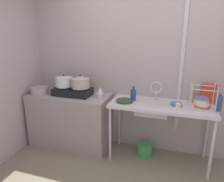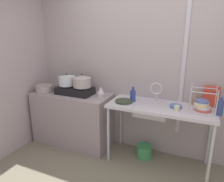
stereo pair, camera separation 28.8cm
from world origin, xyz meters
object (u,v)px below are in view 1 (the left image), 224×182
object	(u,v)px
bottle_by_sink	(133,95)
bottle_by_rack	(219,104)
stove	(73,91)
pot_beside_stove	(40,90)
percolator	(100,92)
dish_rack	(202,103)
pot_on_left_burner	(64,81)
pot_on_right_burner	(80,82)
utensil_jar	(194,99)
faucet	(156,88)
small_bowl_on_drainboard	(176,104)
frying_pan	(125,101)
sink_basin	(152,109)
cup_by_rack	(178,106)
cereal_box	(208,94)
bucket_on_floor	(145,149)

from	to	relation	value
bottle_by_sink	bottle_by_rack	distance (m)	1.08
stove	pot_beside_stove	size ratio (longest dim) A/B	2.09
percolator	dish_rack	distance (m)	1.39
pot_on_left_burner	bottle_by_sink	distance (m)	1.08
pot_on_right_burner	bottle_by_sink	world-z (taller)	pot_on_right_burner
stove	utensil_jar	world-z (taller)	utensil_jar
pot_on_right_burner	pot_beside_stove	xyz separation A→B (m)	(-0.67, -0.09, -0.17)
faucet	small_bowl_on_drainboard	bearing A→B (deg)	-18.49
faucet	frying_pan	world-z (taller)	faucet
sink_basin	cup_by_rack	bearing A→B (deg)	-15.57
stove	frying_pan	xyz separation A→B (m)	(0.84, -0.06, -0.05)
frying_pan	bottle_by_sink	world-z (taller)	bottle_by_sink
percolator	bottle_by_sink	distance (m)	0.50
stove	percolator	size ratio (longest dim) A/B	3.65
bottle_by_rack	sink_basin	bearing A→B (deg)	176.82
bottle_by_sink	cereal_box	xyz separation A→B (m)	(0.99, 0.20, 0.05)
percolator	small_bowl_on_drainboard	distance (m)	1.08
faucet	cereal_box	distance (m)	0.70
stove	bottle_by_rack	world-z (taller)	bottle_by_rack
bottle_by_rack	bucket_on_floor	size ratio (longest dim) A/B	0.99
bottle_by_sink	bottle_by_rack	xyz separation A→B (m)	(1.08, -0.08, 0.01)
percolator	pot_on_left_burner	bearing A→B (deg)	-177.45
dish_rack	bottle_by_sink	distance (m)	0.89
frying_pan	bottle_by_rack	world-z (taller)	bottle_by_rack
faucet	cup_by_rack	distance (m)	0.40
frying_pan	utensil_jar	size ratio (longest dim) A/B	1.26
percolator	cup_by_rack	size ratio (longest dim) A/B	2.42
sink_basin	percolator	bearing A→B (deg)	177.90
sink_basin	cereal_box	bearing A→B (deg)	17.98
bottle_by_sink	cereal_box	world-z (taller)	cereal_box
small_bowl_on_drainboard	cereal_box	bearing A→B (deg)	28.31
small_bowl_on_drainboard	utensil_jar	bearing A→B (deg)	41.97
stove	frying_pan	distance (m)	0.84
bucket_on_floor	cup_by_rack	bearing A→B (deg)	-18.83
stove	pot_on_left_burner	distance (m)	0.21
percolator	bucket_on_floor	world-z (taller)	percolator
percolator	cup_by_rack	xyz separation A→B (m)	(1.11, -0.12, -0.04)
bottle_by_sink	bucket_on_floor	size ratio (longest dim) A/B	0.94
stove	small_bowl_on_drainboard	size ratio (longest dim) A/B	3.81
stove	pot_on_left_burner	size ratio (longest dim) A/B	2.16
sink_basin	frying_pan	distance (m)	0.39
faucet	bottle_by_sink	world-z (taller)	faucet
pot_on_right_burner	utensil_jar	size ratio (longest dim) A/B	1.45
percolator	cup_by_rack	bearing A→B (deg)	-6.33
faucet	cup_by_rack	world-z (taller)	faucet
dish_rack	cup_by_rack	xyz separation A→B (m)	(-0.28, -0.10, -0.04)
cup_by_rack	faucet	bearing A→B (deg)	146.35
stove	cereal_box	distance (m)	1.94
small_bowl_on_drainboard	bottle_by_rack	xyz separation A→B (m)	(0.50, -0.06, 0.08)
dish_rack	pot_beside_stove	bearing A→B (deg)	-177.89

